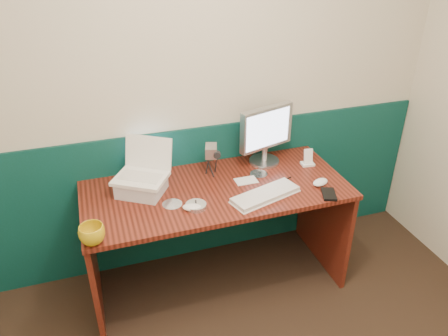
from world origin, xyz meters
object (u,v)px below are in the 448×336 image
object	(u,v)px
laptop	(139,162)
keyboard	(265,195)
desk	(217,237)
monitor	(265,136)
mug	(92,234)
camcorder	(211,162)

from	to	relation	value
laptop	keyboard	world-z (taller)	laptop
desk	monitor	size ratio (longest dim) A/B	4.10
mug	camcorder	size ratio (longest dim) A/B	0.74
desk	monitor	distance (m)	0.73
desk	laptop	distance (m)	0.73
mug	camcorder	world-z (taller)	camcorder
laptop	keyboard	bearing A→B (deg)	10.98
keyboard	mug	xyz separation A→B (m)	(-0.98, -0.12, 0.04)
keyboard	camcorder	xyz separation A→B (m)	(-0.22, 0.35, 0.08)
monitor	keyboard	size ratio (longest dim) A/B	0.93
desk	camcorder	xyz separation A→B (m)	(0.02, 0.17, 0.46)
monitor	laptop	bearing A→B (deg)	172.12
camcorder	laptop	bearing A→B (deg)	-151.92
monitor	camcorder	xyz separation A→B (m)	(-0.38, -0.05, -0.11)
laptop	monitor	distance (m)	0.85
laptop	keyboard	distance (m)	0.76
desk	keyboard	distance (m)	0.49
monitor	keyboard	bearing A→B (deg)	-128.48
laptop	mug	size ratio (longest dim) A/B	2.26
keyboard	mug	world-z (taller)	mug
keyboard	monitor	bearing A→B (deg)	51.52
desk	keyboard	bearing A→B (deg)	-36.62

